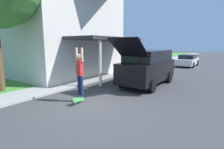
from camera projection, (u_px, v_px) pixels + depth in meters
ground_plane at (91, 104)px, 7.41m from camera, size 120.00×120.00×0.00m
lawn at (70, 70)px, 16.75m from camera, size 10.00×80.00×0.08m
sidewalk at (107, 75)px, 14.28m from camera, size 1.80×80.00×0.10m
house at (54, 18)px, 14.80m from camera, size 11.73×8.97×8.91m
suv_parked at (148, 67)px, 10.73m from camera, size 2.05×5.47×2.84m
car_down_street at (187, 60)px, 20.17m from camera, size 1.90×4.36×1.33m
skateboarder at (80, 71)px, 7.55m from camera, size 0.41×0.24×2.07m
skateboard at (78, 100)px, 7.49m from camera, size 0.32×0.77×0.33m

